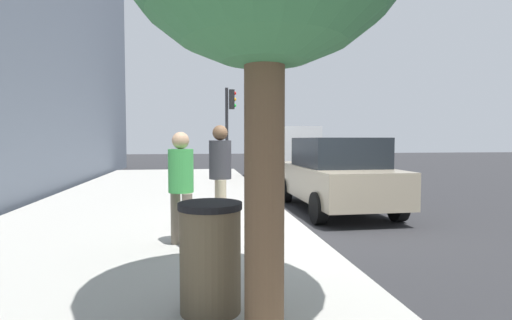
{
  "coord_description": "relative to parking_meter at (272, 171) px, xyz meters",
  "views": [
    {
      "loc": [
        -7.28,
        1.95,
        1.74
      ],
      "look_at": [
        -0.45,
        0.94,
        1.38
      ],
      "focal_mm": 28.06,
      "sensor_mm": 36.0,
      "label": 1
    }
  ],
  "objects": [
    {
      "name": "pedestrian_bystander",
      "position": [
        -1.18,
        1.59,
        -0.03
      ],
      "size": [
        0.47,
        0.37,
        1.69
      ],
      "rotation": [
        0.0,
        0.0,
        -1.06
      ],
      "color": "#726656",
      "rests_on": "sidewalk_slab"
    },
    {
      "name": "traffic_signal",
      "position": [
        8.66,
        0.07,
        1.41
      ],
      "size": [
        0.24,
        0.44,
        3.6
      ],
      "color": "black",
      "rests_on": "sidewalk_slab"
    },
    {
      "name": "parking_meter",
      "position": [
        0.0,
        0.0,
        0.0
      ],
      "size": [
        0.36,
        0.12,
        1.41
      ],
      "color": "gray",
      "rests_on": "sidewalk_slab"
    },
    {
      "name": "pedestrian_at_meter",
      "position": [
        0.05,
        0.94,
        0.08
      ],
      "size": [
        0.55,
        0.4,
        1.84
      ],
      "rotation": [
        0.0,
        0.0,
        -1.48
      ],
      "color": "tan",
      "rests_on": "sidewalk_slab"
    },
    {
      "name": "parked_van_far",
      "position": [
        8.6,
        -1.95,
        0.09
      ],
      "size": [
        5.25,
        2.24,
        2.18
      ],
      "color": "silver",
      "rests_on": "ground_plane"
    },
    {
      "name": "trash_bin",
      "position": [
        -3.49,
        1.24,
        -0.51
      ],
      "size": [
        0.59,
        0.59,
        1.01
      ],
      "color": "brown",
      "rests_on": "sidewalk_slab"
    },
    {
      "name": "parked_sedan_near",
      "position": [
        2.07,
        -1.95,
        -0.27
      ],
      "size": [
        4.42,
        2.01,
        1.77
      ],
      "color": "gray",
      "rests_on": "ground_plane"
    },
    {
      "name": "ground_plane",
      "position": [
        0.15,
        -0.6,
        -1.17
      ],
      "size": [
        80.0,
        80.0,
        0.0
      ],
      "primitive_type": "plane",
      "color": "#2B2B2D",
      "rests_on": "ground"
    },
    {
      "name": "sidewalk_slab",
      "position": [
        0.15,
        2.4,
        -1.09
      ],
      "size": [
        28.0,
        6.0,
        0.15
      ],
      "primitive_type": "cube",
      "color": "#A8A59E",
      "rests_on": "ground_plane"
    }
  ]
}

